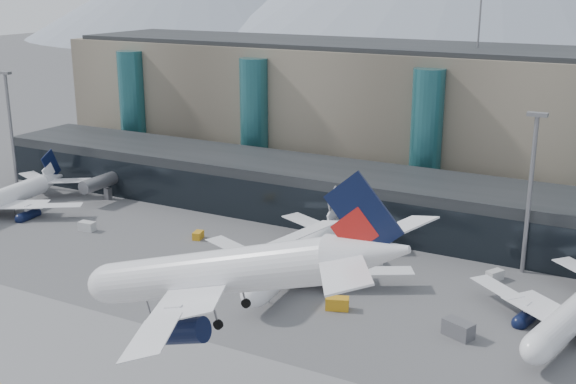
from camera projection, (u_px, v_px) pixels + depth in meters
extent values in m
plane|color=#515154|center=(190.00, 361.00, 87.74)|extent=(900.00, 900.00, 0.00)
cube|color=black|center=(371.00, 199.00, 135.24)|extent=(170.00, 18.00, 10.00)
cube|color=black|center=(352.00, 218.00, 128.02)|extent=(170.00, 0.40, 8.00)
cylinder|color=slate|center=(107.00, 180.00, 151.27)|extent=(2.80, 14.00, 2.80)
cube|color=slate|center=(108.00, 194.00, 152.12)|extent=(1.20, 1.20, 2.40)
cylinder|color=slate|center=(347.00, 220.00, 126.19)|extent=(2.80, 14.00, 2.80)
cube|color=slate|center=(347.00, 236.00, 127.04)|extent=(1.20, 1.20, 2.40)
cube|color=gray|center=(325.00, 109.00, 170.80)|extent=(130.00, 30.00, 30.00)
cube|color=black|center=(326.00, 43.00, 166.40)|extent=(123.50, 28.00, 1.00)
cylinder|color=#235D64|center=(133.00, 108.00, 178.10)|extent=(6.40, 6.40, 28.00)
cylinder|color=#235D64|center=(254.00, 121.00, 162.15)|extent=(6.40, 6.40, 28.00)
cylinder|color=#235D64|center=(426.00, 139.00, 143.91)|extent=(6.40, 6.40, 28.00)
cylinder|color=slate|center=(480.00, 13.00, 148.31)|extent=(0.40, 0.40, 16.00)
cylinder|color=slate|center=(11.00, 131.00, 158.63)|extent=(0.70, 0.70, 25.00)
cube|color=slate|center=(5.00, 73.00, 155.00)|extent=(3.00, 1.20, 0.60)
cylinder|color=slate|center=(529.00, 197.00, 111.00)|extent=(0.70, 0.70, 25.00)
cube|color=slate|center=(538.00, 114.00, 107.37)|extent=(3.00, 1.20, 0.60)
cylinder|color=white|center=(227.00, 258.00, 64.88)|extent=(24.78, 4.67, 4.09)
ellipsoid|color=white|center=(119.00, 236.00, 70.26)|extent=(5.82, 4.22, 4.09)
cone|color=white|center=(396.00, 288.00, 57.91)|extent=(7.15, 4.26, 4.09)
cube|color=white|center=(188.00, 306.00, 56.78)|extent=(13.20, 18.46, 0.20)
cylinder|color=black|center=(189.00, 316.00, 59.79)|extent=(4.99, 2.37, 2.25)
cube|color=white|center=(374.00, 310.00, 53.63)|extent=(7.57, 9.72, 0.16)
cube|color=white|center=(289.00, 238.00, 71.84)|extent=(12.57, 18.56, 0.20)
cylinder|color=black|center=(267.00, 262.00, 71.24)|extent=(4.99, 2.37, 2.25)
cube|color=white|center=(415.00, 265.00, 62.07)|extent=(7.26, 9.78, 0.16)
cube|color=black|center=(402.00, 251.00, 56.82)|extent=(6.11, 0.39, 7.20)
cube|color=red|center=(389.00, 263.00, 57.63)|extent=(4.09, 0.38, 3.94)
cylinder|color=slate|center=(152.00, 268.00, 69.40)|extent=(0.17, 0.17, 3.27)
cylinder|color=black|center=(152.00, 282.00, 69.81)|extent=(0.73, 0.28, 0.73)
cylinder|color=black|center=(224.00, 312.00, 63.49)|extent=(0.94, 0.38, 0.93)
cylinder|color=black|center=(252.00, 291.00, 67.68)|extent=(0.94, 0.38, 0.93)
cylinder|color=white|center=(7.00, 191.00, 142.97)|extent=(6.56, 23.83, 3.90)
cone|color=white|center=(57.00, 172.00, 156.38)|extent=(4.64, 7.13, 3.90)
cube|color=white|center=(47.00, 196.00, 141.65)|extent=(17.32, 13.67, 0.20)
cylinder|color=black|center=(36.00, 207.00, 141.74)|extent=(2.67, 4.92, 2.15)
cube|color=white|center=(75.00, 173.00, 154.65)|extent=(9.11, 7.73, 0.16)
cube|color=white|center=(40.00, 169.00, 158.01)|extent=(9.37, 6.33, 0.16)
cube|color=black|center=(57.00, 157.00, 155.80)|extent=(0.90, 5.81, 6.87)
cube|color=white|center=(54.00, 164.00, 155.23)|extent=(0.72, 3.90, 3.75)
cylinder|color=black|center=(22.00, 209.00, 144.14)|extent=(0.45, 0.92, 0.89)
cylinder|color=black|center=(4.00, 207.00, 145.81)|extent=(0.45, 0.92, 0.89)
cylinder|color=white|center=(300.00, 247.00, 111.95)|extent=(5.95, 25.79, 4.24)
ellipsoid|color=white|center=(264.00, 277.00, 100.80)|extent=(4.63, 6.20, 4.24)
cone|color=white|center=(338.00, 215.00, 126.23)|extent=(4.72, 7.57, 4.24)
cube|color=white|center=(360.00, 256.00, 110.11)|extent=(18.98, 14.25, 0.21)
cylinder|color=black|center=(343.00, 270.00, 110.32)|extent=(2.67, 5.26, 2.33)
cube|color=white|center=(366.00, 218.00, 124.13)|extent=(9.99, 8.11, 0.17)
cube|color=white|center=(254.00, 239.00, 117.38)|extent=(19.27, 12.37, 0.21)
cylinder|color=black|center=(262.00, 256.00, 115.84)|extent=(2.67, 5.26, 2.33)
cube|color=white|center=(311.00, 210.00, 128.20)|extent=(10.16, 7.21, 0.17)
cube|color=slate|center=(339.00, 196.00, 125.58)|extent=(0.68, 6.33, 7.46)
cube|color=white|center=(337.00, 205.00, 124.99)|extent=(0.58, 4.24, 4.08)
cylinder|color=slate|center=(276.00, 285.00, 104.93)|extent=(0.17, 0.17, 3.39)
cylinder|color=black|center=(276.00, 294.00, 105.35)|extent=(0.32, 0.77, 0.75)
cylinder|color=black|center=(318.00, 272.00, 113.10)|extent=(0.44, 0.99, 0.97)
cylinder|color=black|center=(289.00, 267.00, 115.12)|extent=(0.44, 0.99, 0.97)
ellipsoid|color=white|center=(546.00, 332.00, 85.75)|extent=(4.97, 6.14, 3.87)
cube|color=white|center=(525.00, 284.00, 100.84)|extent=(16.67, 14.70, 0.19)
cylinder|color=black|center=(534.00, 304.00, 99.17)|extent=(3.11, 5.03, 2.13)
cylinder|color=slate|center=(555.00, 341.00, 89.00)|extent=(0.16, 0.16, 3.10)
cylinder|color=black|center=(554.00, 351.00, 89.38)|extent=(0.39, 0.72, 0.69)
cylinder|color=black|center=(564.00, 320.00, 97.47)|extent=(0.53, 0.94, 0.88)
cube|color=#BBBBBB|center=(87.00, 226.00, 133.11)|extent=(3.14, 1.94, 1.69)
cube|color=orange|center=(198.00, 235.00, 128.92)|extent=(1.95, 2.61, 1.35)
cube|color=#505156|center=(458.00, 329.00, 93.51)|extent=(4.46, 3.41, 2.20)
cube|color=#BBBBBB|center=(495.00, 275.00, 111.24)|extent=(2.58, 3.10, 1.56)
cube|color=#BBBBBB|center=(377.00, 260.00, 117.60)|extent=(2.44, 2.53, 1.30)
cube|color=orange|center=(337.00, 303.00, 101.30)|extent=(3.65, 2.74, 1.80)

